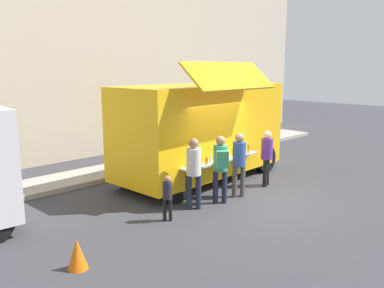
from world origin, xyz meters
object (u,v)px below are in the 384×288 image
food_truck_main (202,129)px  customer_mid_with_backpack (221,163)px  trash_bin (227,140)px  traffic_cone_orange (77,254)px  customer_front_ordering (239,159)px  child_near_queue (167,194)px  customer_extra_browsing (267,153)px  customer_rear_waiting (194,167)px

food_truck_main → customer_mid_with_backpack: (-1.33, -1.94, -0.53)m
food_truck_main → trash_bin: bearing=27.9°
traffic_cone_orange → customer_front_ordering: bearing=5.6°
traffic_cone_orange → child_near_queue: size_ratio=0.51×
traffic_cone_orange → trash_bin: (9.66, 4.75, 0.20)m
traffic_cone_orange → trash_bin: size_ratio=0.58×
customer_mid_with_backpack → customer_extra_browsing: 2.19m
customer_front_ordering → customer_rear_waiting: bearing=112.8°
food_truck_main → traffic_cone_orange: bearing=-159.2°
traffic_cone_orange → customer_rear_waiting: size_ratio=0.31×
customer_mid_with_backpack → customer_extra_browsing: bearing=-48.6°
customer_rear_waiting → customer_extra_browsing: size_ratio=1.08×
customer_mid_with_backpack → customer_front_ordering: bearing=-49.6°
food_truck_main → customer_front_ordering: (-0.54, -1.92, -0.56)m
child_near_queue → customer_rear_waiting: bearing=-24.5°
customer_mid_with_backpack → child_near_queue: bearing=126.3°
food_truck_main → child_near_queue: bearing=-151.3°
traffic_cone_orange → customer_mid_with_backpack: customer_mid_with_backpack is taller
customer_rear_waiting → child_near_queue: (-0.98, -0.12, -0.43)m
trash_bin → traffic_cone_orange: bearing=-153.8°
food_truck_main → trash_bin: food_truck_main is taller
trash_bin → customer_extra_browsing: (-3.12, -4.18, 0.53)m
customer_extra_browsing → child_near_queue: customer_extra_browsing is taller
customer_front_ordering → child_near_queue: customer_front_ordering is taller
food_truck_main → customer_rear_waiting: food_truck_main is taller
customer_front_ordering → customer_rear_waiting: 1.57m
trash_bin → customer_front_ordering: bearing=-136.8°
customer_rear_waiting → child_near_queue: 1.08m
traffic_cone_orange → customer_extra_browsing: bearing=5.0°
traffic_cone_orange → customer_rear_waiting: 3.75m
food_truck_main → customer_extra_browsing: 2.14m
food_truck_main → customer_extra_browsing: (0.86, -1.86, -0.62)m
customer_front_ordering → customer_rear_waiting: customer_rear_waiting is taller
trash_bin → customer_extra_browsing: bearing=-126.7°
trash_bin → customer_extra_browsing: customer_extra_browsing is taller
customer_front_ordering → child_near_queue: (-2.53, 0.07, -0.41)m
customer_mid_with_backpack → traffic_cone_orange: bearing=135.5°
food_truck_main → trash_bin: (3.97, 2.32, -1.15)m
food_truck_main → customer_mid_with_backpack: bearing=-126.7°
food_truck_main → child_near_queue: food_truck_main is taller
customer_front_ordering → customer_mid_with_backpack: bearing=121.0°
trash_bin → customer_rear_waiting: customer_rear_waiting is taller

